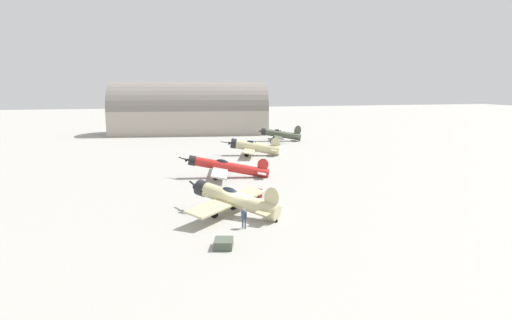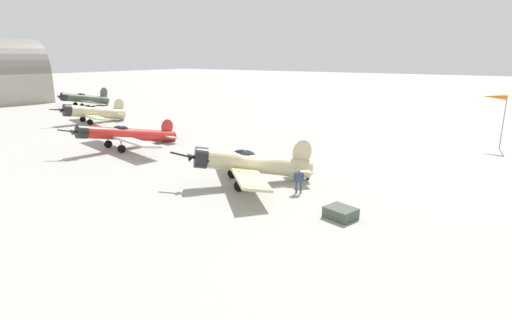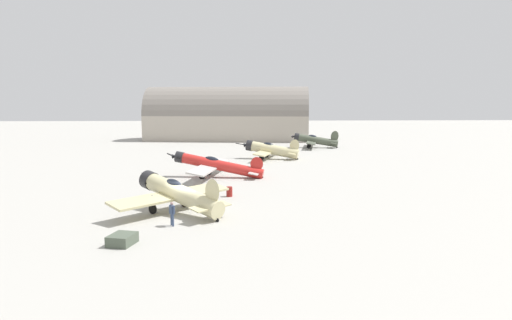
# 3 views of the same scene
# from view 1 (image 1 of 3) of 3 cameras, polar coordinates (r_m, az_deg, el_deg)

# --- Properties ---
(ground_plane) EXTENTS (400.00, 400.00, 0.00)m
(ground_plane) POSITION_cam_1_polar(r_m,az_deg,el_deg) (42.62, -2.34, -7.07)
(ground_plane) COLOR #A8A59E
(airplane_foreground) EXTENTS (9.28, 9.25, 3.27)m
(airplane_foreground) POSITION_cam_1_polar(r_m,az_deg,el_deg) (42.46, -2.93, -4.93)
(airplane_foreground) COLOR beige
(airplane_foreground) RESTS_ON ground_plane
(airplane_mid_apron) EXTENTS (13.20, 11.75, 3.17)m
(airplane_mid_apron) POSITION_cam_1_polar(r_m,az_deg,el_deg) (59.55, -3.83, -0.85)
(airplane_mid_apron) COLOR red
(airplane_mid_apron) RESTS_ON ground_plane
(airplane_far_line) EXTENTS (11.55, 10.02, 3.28)m
(airplane_far_line) POSITION_cam_1_polar(r_m,az_deg,el_deg) (77.99, -0.39, 1.68)
(airplane_far_line) COLOR beige
(airplane_far_line) RESTS_ON ground_plane
(airplane_outer_stand) EXTENTS (12.16, 9.54, 3.48)m
(airplane_outer_stand) POSITION_cam_1_polar(r_m,az_deg,el_deg) (97.96, 2.98, 3.29)
(airplane_outer_stand) COLOR #4C5442
(airplane_outer_stand) RESTS_ON ground_plane
(ground_crew_mechanic) EXTENTS (0.60, 0.44, 1.74)m
(ground_crew_mechanic) POSITION_cam_1_polar(r_m,az_deg,el_deg) (38.78, -1.53, -7.14)
(ground_crew_mechanic) COLOR #384766
(ground_crew_mechanic) RESTS_ON ground_plane
(equipment_crate) EXTENTS (2.01, 1.79, 0.66)m
(equipment_crate) POSITION_cam_1_polar(r_m,az_deg,el_deg) (34.66, -4.13, -10.49)
(equipment_crate) COLOR #4C5647
(equipment_crate) RESTS_ON ground_plane
(fuel_drum) EXTENTS (0.61, 0.61, 0.92)m
(fuel_drum) POSITION_cam_1_polar(r_m,az_deg,el_deg) (49.27, 0.46, -4.22)
(fuel_drum) COLOR maroon
(fuel_drum) RESTS_ON ground_plane
(distant_hangar) EXTENTS (18.52, 39.49, 13.70)m
(distant_hangar) POSITION_cam_1_polar(r_m,az_deg,el_deg) (114.23, -8.39, 5.84)
(distant_hangar) COLOR #ADA393
(distant_hangar) RESTS_ON ground_plane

